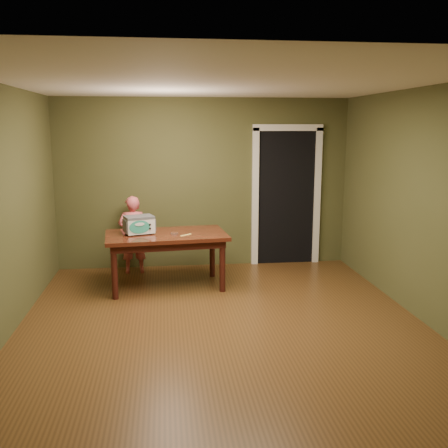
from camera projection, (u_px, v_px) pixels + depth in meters
name	position (u px, v px, depth m)	size (l,w,h in m)	color
floor	(223.00, 326.00, 5.51)	(5.00, 5.00, 0.00)	#573719
room_shell	(223.00, 171.00, 5.19)	(4.52, 5.02, 2.61)	#484927
doorway	(282.00, 195.00, 8.17)	(1.10, 0.66, 2.25)	black
dining_table	(166.00, 241.00, 6.73)	(1.68, 1.05, 0.75)	#34140C
toy_oven	(139.00, 224.00, 6.66)	(0.45, 0.37, 0.24)	#4C4F54
baking_pan	(174.00, 234.00, 6.65)	(0.10, 0.10, 0.02)	silver
spatula	(186.00, 235.00, 6.60)	(0.18, 0.03, 0.01)	#FFEC6E
child	(133.00, 235.00, 7.42)	(0.43, 0.28, 1.17)	#EC616A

